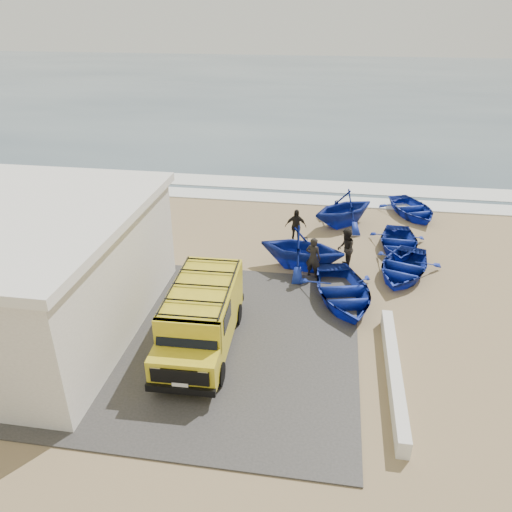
{
  "coord_description": "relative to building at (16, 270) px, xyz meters",
  "views": [
    {
      "loc": [
        2.76,
        -15.22,
        10.17
      ],
      "look_at": [
        0.0,
        2.16,
        1.2
      ],
      "focal_mm": 35.0,
      "sensor_mm": 36.0,
      "label": 1
    }
  ],
  "objects": [
    {
      "name": "boat_far_right",
      "position": [
        14.59,
        12.49,
        -1.78
      ],
      "size": [
        3.83,
        4.45,
        0.77
      ],
      "primitive_type": "imported",
      "rotation": [
        0.0,
        0.0,
        0.36
      ],
      "color": "#142BA0",
      "rests_on": "ground"
    },
    {
      "name": "building",
      "position": [
        0.0,
        0.0,
        0.0
      ],
      "size": [
        8.4,
        9.4,
        4.3
      ],
      "color": "silver",
      "rests_on": "ground"
    },
    {
      "name": "van",
      "position": [
        6.41,
        -0.25,
        -0.98
      ],
      "size": [
        2.18,
        5.17,
        2.19
      ],
      "rotation": [
        0.0,
        0.0,
        0.03
      ],
      "color": "gold",
      "rests_on": "ground"
    },
    {
      "name": "ground",
      "position": [
        7.5,
        2.0,
        -2.16
      ],
      "size": [
        160.0,
        160.0,
        0.0
      ],
      "primitive_type": "plane",
      "color": "#988058"
    },
    {
      "name": "parapet",
      "position": [
        12.5,
        -1.0,
        -1.89
      ],
      "size": [
        0.35,
        6.0,
        0.55
      ],
      "primitive_type": "cube",
      "color": "silver",
      "rests_on": "ground"
    },
    {
      "name": "fisherman_middle",
      "position": [
        11.04,
        6.03,
        -1.28
      ],
      "size": [
        0.67,
        0.86,
        1.77
      ],
      "primitive_type": "imported",
      "rotation": [
        0.0,
        0.0,
        -1.57
      ],
      "color": "black",
      "rests_on": "ground"
    },
    {
      "name": "boat_mid_left",
      "position": [
        9.21,
        5.69,
        -1.21
      ],
      "size": [
        4.1,
        3.7,
        1.9
      ],
      "primitive_type": "imported",
      "rotation": [
        0.0,
        0.0,
        1.4
      ],
      "color": "#142BA0",
      "rests_on": "ground"
    },
    {
      "name": "boat_near_right",
      "position": [
        13.43,
        5.67,
        -1.76
      ],
      "size": [
        3.81,
        4.51,
        0.8
      ],
      "primitive_type": "imported",
      "rotation": [
        0.0,
        0.0,
        -0.31
      ],
      "color": "#142BA0",
      "rests_on": "ground"
    },
    {
      "name": "boat_near_left",
      "position": [
        10.97,
        3.25,
        -1.73
      ],
      "size": [
        3.91,
        4.78,
        0.87
      ],
      "primitive_type": "imported",
      "rotation": [
        0.0,
        0.0,
        0.24
      ],
      "color": "#142BA0",
      "rests_on": "ground"
    },
    {
      "name": "fisherman_back",
      "position": [
        8.75,
        8.15,
        -1.32
      ],
      "size": [
        1.03,
        0.52,
        1.69
      ],
      "primitive_type": "imported",
      "rotation": [
        0.0,
        0.0,
        0.11
      ],
      "color": "black",
      "rests_on": "ground"
    },
    {
      "name": "slab",
      "position": [
        5.5,
        -0.0,
        -2.14
      ],
      "size": [
        12.0,
        10.0,
        0.05
      ],
      "primitive_type": "cube",
      "color": "#413E3B",
      "rests_on": "ground"
    },
    {
      "name": "fisherman_front",
      "position": [
        9.73,
        4.97,
        -1.27
      ],
      "size": [
        0.76,
        0.62,
        1.78
      ],
      "primitive_type": "imported",
      "rotation": [
        0.0,
        0.0,
        2.79
      ],
      "color": "black",
      "rests_on": "ground"
    },
    {
      "name": "surf_wash",
      "position": [
        7.5,
        16.5,
        -2.14
      ],
      "size": [
        180.0,
        2.2,
        0.04
      ],
      "primitive_type": "cube",
      "color": "white",
      "rests_on": "ground"
    },
    {
      "name": "boat_far_left",
      "position": [
        10.95,
        10.62,
        -1.22
      ],
      "size": [
        4.71,
        4.66,
        1.88
      ],
      "primitive_type": "imported",
      "rotation": [
        0.0,
        0.0,
        -0.86
      ],
      "color": "#142BA0",
      "rests_on": "ground"
    },
    {
      "name": "ocean",
      "position": [
        7.5,
        58.0,
        -2.16
      ],
      "size": [
        180.0,
        88.0,
        0.01
      ],
      "primitive_type": "cube",
      "color": "#385166",
      "rests_on": "ground"
    },
    {
      "name": "boat_mid_right",
      "position": [
        13.48,
        8.14,
        -1.79
      ],
      "size": [
        2.74,
        3.71,
        0.74
      ],
      "primitive_type": "imported",
      "rotation": [
        0.0,
        0.0,
        -0.05
      ],
      "color": "#142BA0",
      "rests_on": "ground"
    },
    {
      "name": "surf_line",
      "position": [
        7.5,
        14.0,
        -2.13
      ],
      "size": [
        180.0,
        1.6,
        0.06
      ],
      "primitive_type": "cube",
      "color": "white",
      "rests_on": "ground"
    }
  ]
}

